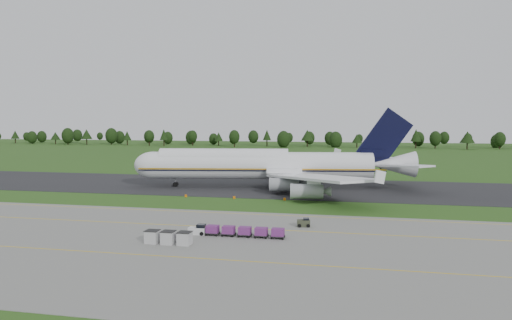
% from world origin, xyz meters
% --- Properties ---
extents(ground, '(600.00, 600.00, 0.00)m').
position_xyz_m(ground, '(0.00, 0.00, 0.00)').
color(ground, '#254A16').
rests_on(ground, ground).
extents(apron, '(300.00, 52.00, 0.06)m').
position_xyz_m(apron, '(0.00, -34.00, 0.03)').
color(apron, slate).
rests_on(apron, ground).
extents(taxiway, '(300.00, 40.00, 0.08)m').
position_xyz_m(taxiway, '(0.00, 28.00, 0.04)').
color(taxiway, black).
rests_on(taxiway, ground).
extents(apron_markings, '(300.00, 30.20, 0.01)m').
position_xyz_m(apron_markings, '(0.00, -26.98, 0.06)').
color(apron_markings, gold).
rests_on(apron_markings, apron).
extents(tree_line, '(525.42, 22.91, 11.90)m').
position_xyz_m(tree_line, '(7.30, 220.84, 6.16)').
color(tree_line, black).
rests_on(tree_line, ground).
extents(aircraft, '(73.26, 70.20, 20.49)m').
position_xyz_m(aircraft, '(0.89, 26.89, 5.85)').
color(aircraft, white).
rests_on(aircraft, ground).
extents(baggage_train, '(14.64, 1.55, 1.49)m').
position_xyz_m(baggage_train, '(6.63, -27.60, 0.86)').
color(baggage_train, silver).
rests_on(baggage_train, apron).
extents(utility_cart, '(2.23, 1.59, 1.12)m').
position_xyz_m(utility_cart, '(15.86, -18.73, 0.61)').
color(utility_cart, '#323726').
rests_on(utility_cart, apron).
extents(uld_row, '(6.65, 1.85, 1.83)m').
position_xyz_m(uld_row, '(-1.26, -34.02, 0.98)').
color(uld_row, '#ABABAB').
rests_on(uld_row, apron).
extents(edge_markers, '(22.97, 0.30, 0.60)m').
position_xyz_m(edge_markers, '(-2.52, 6.95, 0.27)').
color(edge_markers, orange).
rests_on(edge_markers, ground).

